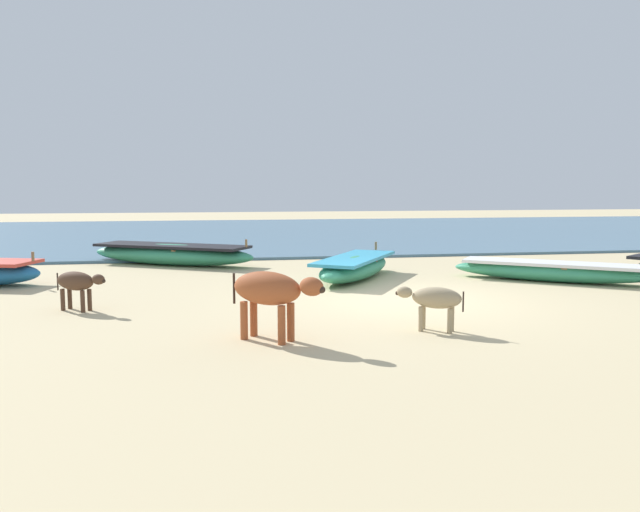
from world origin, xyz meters
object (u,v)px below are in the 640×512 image
object	(u,v)px
calf_far_dark	(77,283)
fishing_boat_0	(550,271)
fishing_boat_2	(355,267)
cow_adult_rust	(270,291)
fishing_boat_6	(172,254)
calf_near_dun	(434,299)

from	to	relation	value
calf_far_dark	fishing_boat_0	bearing A→B (deg)	41.64
fishing_boat_2	cow_adult_rust	xyz separation A→B (m)	(-2.46, -5.43, 0.41)
fishing_boat_6	fishing_boat_2	bearing A→B (deg)	-8.00
fishing_boat_2	fishing_boat_0	bearing A→B (deg)	-73.17
fishing_boat_6	calf_far_dark	world-z (taller)	fishing_boat_6
fishing_boat_2	fishing_boat_6	xyz separation A→B (m)	(-4.27, 3.38, 0.02)
fishing_boat_2	fishing_boat_6	size ratio (longest dim) A/B	0.76
fishing_boat_0	fishing_boat_6	bearing A→B (deg)	-171.55
fishing_boat_2	calf_far_dark	xyz separation A→B (m)	(-5.50, -2.77, 0.21)
calf_far_dark	calf_near_dun	bearing A→B (deg)	7.35
fishing_boat_0	fishing_boat_2	distance (m)	4.36
calf_near_dun	fishing_boat_0	bearing A→B (deg)	-104.25
fishing_boat_0	fishing_boat_6	size ratio (longest dim) A/B	0.83
fishing_boat_6	calf_near_dun	distance (m)	9.62
fishing_boat_2	fishing_boat_6	bearing A→B (deg)	83.30
fishing_boat_0	fishing_boat_2	xyz separation A→B (m)	(-4.21, 1.11, 0.04)
fishing_boat_0	cow_adult_rust	size ratio (longest dim) A/B	3.06
fishing_boat_6	cow_adult_rust	distance (m)	8.99
calf_far_dark	fishing_boat_6	bearing A→B (deg)	110.67
fishing_boat_6	cow_adult_rust	size ratio (longest dim) A/B	3.70
cow_adult_rust	fishing_boat_6	bearing A→B (deg)	140.82
fishing_boat_0	calf_far_dark	size ratio (longest dim) A/B	4.14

